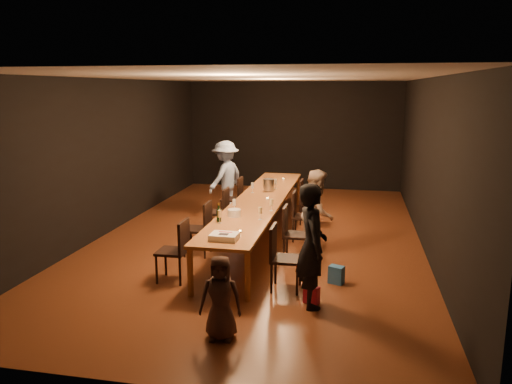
% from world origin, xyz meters
% --- Properties ---
extents(ground, '(10.00, 10.00, 0.00)m').
position_xyz_m(ground, '(0.00, 0.00, 0.00)').
color(ground, '#431F10').
rests_on(ground, ground).
extents(room_shell, '(6.04, 10.04, 3.02)m').
position_xyz_m(room_shell, '(0.00, 0.00, 2.08)').
color(room_shell, black).
rests_on(room_shell, ground).
extents(table, '(0.90, 6.00, 0.75)m').
position_xyz_m(table, '(0.00, 0.00, 0.70)').
color(table, '#95602B').
rests_on(table, ground).
extents(chair_right_0, '(0.42, 0.42, 0.93)m').
position_xyz_m(chair_right_0, '(0.85, -2.40, 0.47)').
color(chair_right_0, black).
rests_on(chair_right_0, ground).
extents(chair_right_1, '(0.42, 0.42, 0.93)m').
position_xyz_m(chair_right_1, '(0.85, -1.20, 0.47)').
color(chair_right_1, black).
rests_on(chair_right_1, ground).
extents(chair_right_2, '(0.42, 0.42, 0.93)m').
position_xyz_m(chair_right_2, '(0.85, 0.00, 0.47)').
color(chair_right_2, black).
rests_on(chair_right_2, ground).
extents(chair_right_3, '(0.42, 0.42, 0.93)m').
position_xyz_m(chair_right_3, '(0.85, 1.20, 0.47)').
color(chair_right_3, black).
rests_on(chair_right_3, ground).
extents(chair_left_0, '(0.42, 0.42, 0.93)m').
position_xyz_m(chair_left_0, '(-0.85, -2.40, 0.47)').
color(chair_left_0, black).
rests_on(chair_left_0, ground).
extents(chair_left_1, '(0.42, 0.42, 0.93)m').
position_xyz_m(chair_left_1, '(-0.85, -1.20, 0.47)').
color(chair_left_1, black).
rests_on(chair_left_1, ground).
extents(chair_left_2, '(0.42, 0.42, 0.93)m').
position_xyz_m(chair_left_2, '(-0.85, 0.00, 0.47)').
color(chair_left_2, black).
rests_on(chair_left_2, ground).
extents(chair_left_3, '(0.42, 0.42, 0.93)m').
position_xyz_m(chair_left_3, '(-0.85, 1.20, 0.47)').
color(chair_left_3, black).
rests_on(chair_left_3, ground).
extents(woman_birthday, '(0.54, 0.68, 1.64)m').
position_xyz_m(woman_birthday, '(1.24, -2.85, 0.82)').
color(woman_birthday, black).
rests_on(woman_birthday, ground).
extents(woman_tan, '(0.57, 0.73, 1.47)m').
position_xyz_m(woman_tan, '(1.15, -0.73, 0.74)').
color(woman_tan, '#C0A490').
rests_on(woman_tan, ground).
extents(man_blue, '(0.97, 1.22, 1.65)m').
position_xyz_m(man_blue, '(-1.15, 1.83, 0.82)').
color(man_blue, '#91ADE0').
rests_on(man_blue, ground).
extents(child, '(0.52, 0.37, 0.99)m').
position_xyz_m(child, '(0.32, -3.95, 0.49)').
color(child, '#432C25').
rests_on(child, ground).
extents(gift_bag_red, '(0.23, 0.18, 0.24)m').
position_xyz_m(gift_bag_red, '(1.25, -2.80, 0.12)').
color(gift_bag_red, '#C01C44').
rests_on(gift_bag_red, ground).
extents(gift_bag_blue, '(0.25, 0.21, 0.26)m').
position_xyz_m(gift_bag_blue, '(1.54, -2.04, 0.13)').
color(gift_bag_blue, '#2864AF').
rests_on(gift_bag_blue, ground).
extents(birthday_cake, '(0.38, 0.31, 0.09)m').
position_xyz_m(birthday_cake, '(0.01, -2.60, 0.79)').
color(birthday_cake, white).
rests_on(birthday_cake, table).
extents(plate_stack, '(0.22, 0.22, 0.12)m').
position_xyz_m(plate_stack, '(-0.16, -1.34, 0.81)').
color(plate_stack, white).
rests_on(plate_stack, table).
extents(champagne_bottle, '(0.09, 0.09, 0.30)m').
position_xyz_m(champagne_bottle, '(-0.33, -1.69, 0.90)').
color(champagne_bottle, black).
rests_on(champagne_bottle, table).
extents(ice_bucket, '(0.26, 0.26, 0.24)m').
position_xyz_m(ice_bucket, '(0.02, 0.84, 0.87)').
color(ice_bucket, '#B2B1B6').
rests_on(ice_bucket, table).
extents(wineglass_0, '(0.06, 0.06, 0.21)m').
position_xyz_m(wineglass_0, '(-0.29, -1.79, 0.85)').
color(wineglass_0, beige).
rests_on(wineglass_0, table).
extents(wineglass_1, '(0.06, 0.06, 0.21)m').
position_xyz_m(wineglass_1, '(0.29, -1.46, 0.85)').
color(wineglass_1, beige).
rests_on(wineglass_1, table).
extents(wineglass_2, '(0.06, 0.06, 0.21)m').
position_xyz_m(wineglass_2, '(-0.25, -0.98, 0.85)').
color(wineglass_2, silver).
rests_on(wineglass_2, table).
extents(wineglass_3, '(0.06, 0.06, 0.21)m').
position_xyz_m(wineglass_3, '(0.37, -0.84, 0.85)').
color(wineglass_3, beige).
rests_on(wineglass_3, table).
extents(wineglass_4, '(0.06, 0.06, 0.21)m').
position_xyz_m(wineglass_4, '(-0.26, 0.56, 0.85)').
color(wineglass_4, silver).
rests_on(wineglass_4, table).
extents(wineglass_5, '(0.06, 0.06, 0.21)m').
position_xyz_m(wineglass_5, '(0.13, 1.05, 0.85)').
color(wineglass_5, silver).
rests_on(wineglass_5, table).
extents(tealight_near, '(0.05, 0.05, 0.03)m').
position_xyz_m(tealight_near, '(0.15, -2.25, 0.77)').
color(tealight_near, '#B2B7B2').
rests_on(tealight_near, table).
extents(tealight_mid, '(0.05, 0.05, 0.03)m').
position_xyz_m(tealight_mid, '(0.15, 0.00, 0.77)').
color(tealight_mid, '#B2B7B2').
rests_on(tealight_mid, table).
extents(tealight_far, '(0.05, 0.05, 0.03)m').
position_xyz_m(tealight_far, '(0.15, 2.09, 0.77)').
color(tealight_far, '#B2B7B2').
rests_on(tealight_far, table).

